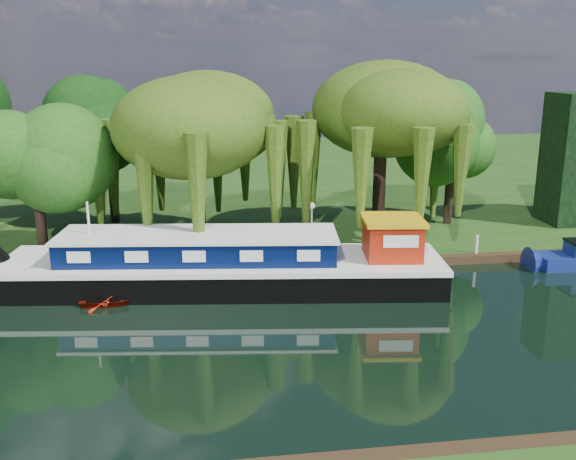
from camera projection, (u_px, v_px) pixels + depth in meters
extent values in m
plane|color=black|center=(346.00, 337.00, 24.85)|extent=(120.00, 120.00, 0.00)
cube|color=#19390F|center=(260.00, 176.00, 57.29)|extent=(120.00, 52.00, 0.45)
cube|color=black|center=(224.00, 277.00, 30.17)|extent=(20.74, 6.92, 1.36)
cube|color=silver|center=(223.00, 261.00, 29.97)|extent=(20.86, 7.02, 0.25)
cube|color=#030E35|center=(198.00, 247.00, 29.77)|extent=(12.91, 4.74, 1.07)
cube|color=silver|center=(198.00, 234.00, 29.61)|extent=(13.16, 4.99, 0.14)
cube|color=#9A1D0B|center=(392.00, 239.00, 29.88)|extent=(2.77, 2.77, 1.70)
cube|color=#CC9C0E|center=(393.00, 220.00, 29.64)|extent=(3.08, 3.08, 0.18)
cylinder|color=silver|center=(89.00, 231.00, 29.45)|extent=(0.11, 0.11, 2.71)
imported|color=#9A1D0B|center=(112.00, 303.00, 28.25)|extent=(2.98, 2.25, 0.58)
cylinder|color=black|center=(199.00, 198.00, 34.90)|extent=(0.69, 0.69, 5.30)
ellipsoid|color=#28480F|center=(196.00, 127.00, 33.90)|extent=(7.41, 7.41, 4.79)
cylinder|color=black|center=(379.00, 193.00, 35.72)|extent=(0.77, 0.77, 5.42)
ellipsoid|color=#28480F|center=(382.00, 123.00, 34.70)|extent=(7.40, 7.40, 4.78)
cylinder|color=black|center=(39.00, 204.00, 32.31)|extent=(0.49, 0.49, 5.74)
ellipsoid|color=#164812|center=(34.00, 158.00, 31.70)|extent=(4.69, 4.69, 4.69)
cylinder|color=black|center=(112.00, 172.00, 39.70)|extent=(0.55, 0.55, 6.31)
ellipsoid|color=black|center=(109.00, 130.00, 39.03)|extent=(5.05, 5.05, 5.05)
cylinder|color=black|center=(450.00, 178.00, 39.46)|extent=(0.55, 0.55, 5.77)
ellipsoid|color=#164812|center=(453.00, 139.00, 38.84)|extent=(4.62, 4.62, 4.62)
cylinder|color=silver|center=(312.00, 229.00, 34.55)|extent=(0.10, 0.10, 2.20)
sphere|color=white|center=(312.00, 206.00, 34.22)|extent=(0.36, 0.36, 0.36)
cylinder|color=silver|center=(107.00, 260.00, 31.26)|extent=(0.16, 0.16, 1.00)
cylinder|color=silver|center=(231.00, 254.00, 32.09)|extent=(0.16, 0.16, 1.00)
cylinder|color=silver|center=(366.00, 249.00, 33.04)|extent=(0.16, 0.16, 1.00)
cylinder|color=silver|center=(477.00, 244.00, 33.86)|extent=(0.16, 0.16, 1.00)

